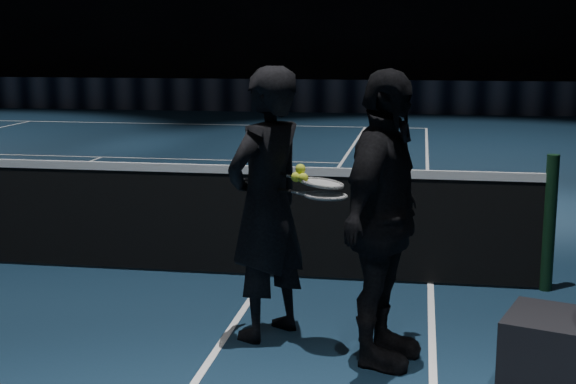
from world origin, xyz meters
name	(u,v)px	position (x,y,z in m)	size (l,w,h in m)	color
net_post_right	(549,223)	(6.40, 0.00, 0.55)	(0.10, 0.10, 1.10)	black
sponsor_backdrop	(228,95)	(0.00, 15.50, 0.45)	(22.00, 0.15, 0.90)	black
player_a	(267,204)	(4.38, -1.35, 0.91)	(0.66, 0.44, 1.82)	black
player_b	(383,220)	(5.16, -1.68, 0.91)	(1.07, 0.44, 1.82)	black
racket_lower	(326,196)	(4.79, -1.52, 1.02)	(0.68, 0.22, 0.03)	black
racket_upper	(322,183)	(4.76, -1.47, 1.08)	(0.68, 0.22, 0.03)	black
tennis_balls	(300,175)	(4.62, -1.44, 1.13)	(0.12, 0.10, 0.12)	#D3E931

